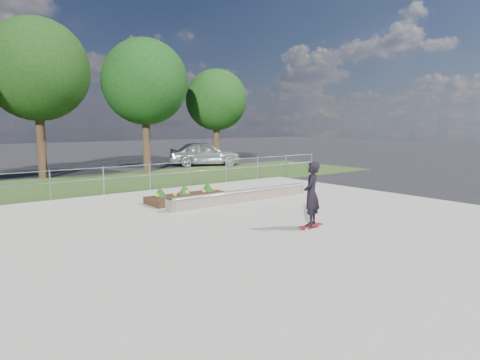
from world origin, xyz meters
name	(u,v)px	position (x,y,z in m)	size (l,w,h in m)	color
ground	(266,224)	(0.00, 0.00, 0.00)	(120.00, 120.00, 0.00)	black
grass_verge	(118,182)	(0.00, 11.00, 0.01)	(30.00, 8.00, 0.02)	#2E481C
concrete_slab	(266,223)	(0.00, 0.00, 0.03)	(15.00, 15.00, 0.06)	#AEA69A
fence	(150,173)	(0.00, 7.50, 0.77)	(20.06, 0.06, 1.20)	gray
tree_mid_left	(37,70)	(-2.50, 15.00, 5.61)	(5.25, 5.25, 8.25)	#332014
tree_mid_right	(145,82)	(3.00, 14.00, 5.23)	(4.90, 4.90, 7.70)	#362515
tree_far_right	(216,100)	(9.00, 15.50, 4.48)	(4.20, 4.20, 6.60)	#372516
grind_ledge	(242,196)	(1.40, 2.94, 0.26)	(6.00, 0.44, 0.43)	#6B5B4E
planter_bed	(188,196)	(-0.10, 4.22, 0.24)	(3.00, 1.20, 0.61)	black
skateboarder	(312,194)	(0.43, -1.34, 1.00)	(0.80, 0.69, 1.81)	silver
parked_car	(205,153)	(8.11, 15.62, 0.83)	(1.97, 4.89, 1.66)	#B0B6BA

